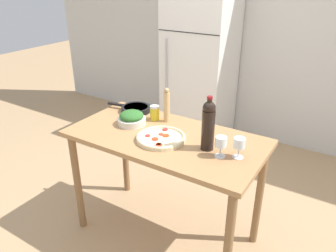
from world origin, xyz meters
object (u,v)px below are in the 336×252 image
object	(u,v)px
wine_glass_far	(239,144)
salad_bowl	(132,118)
wine_bottle	(208,125)
salt_canister	(155,113)
refrigerator	(200,64)
cast_iron_skillet	(136,109)
wine_glass_near	(221,143)
homemade_pizza	(161,138)
pepper_mill	(167,105)

from	to	relation	value
wine_glass_far	salad_bowl	distance (m)	0.86
wine_bottle	wine_glass_far	distance (m)	0.23
salad_bowl	salt_canister	world-z (taller)	salt_canister
refrigerator	cast_iron_skillet	world-z (taller)	refrigerator
cast_iron_skillet	wine_glass_near	bearing A→B (deg)	-18.96
salad_bowl	cast_iron_skillet	distance (m)	0.25
wine_bottle	homemade_pizza	distance (m)	0.36
refrigerator	cast_iron_skillet	size ratio (longest dim) A/B	4.90
salt_canister	cast_iron_skillet	size ratio (longest dim) A/B	0.29
salad_bowl	salt_canister	distance (m)	0.19
wine_glass_far	pepper_mill	bearing A→B (deg)	161.31
wine_bottle	wine_glass_near	size ratio (longest dim) A/B	2.68
refrigerator	salad_bowl	distance (m)	1.72
homemade_pizza	salt_canister	world-z (taller)	salt_canister
wine_glass_far	cast_iron_skillet	bearing A→B (deg)	165.35
refrigerator	homemade_pizza	distance (m)	1.90
refrigerator	wine_glass_near	size ratio (longest dim) A/B	13.89
wine_bottle	homemade_pizza	bearing A→B (deg)	-170.19
wine_bottle	cast_iron_skillet	xyz separation A→B (m)	(-0.77, 0.26, -0.15)
homemade_pizza	wine_bottle	bearing A→B (deg)	9.81
salt_canister	homemade_pizza	bearing A→B (deg)	-48.89
refrigerator	salt_canister	world-z (taller)	refrigerator
pepper_mill	homemade_pizza	size ratio (longest dim) A/B	0.79
wine_glass_far	homemade_pizza	distance (m)	0.54
wine_glass_far	salt_canister	distance (m)	0.79
refrigerator	wine_bottle	xyz separation A→B (m)	(0.94, -1.74, 0.13)
pepper_mill	salad_bowl	bearing A→B (deg)	-136.55
cast_iron_skillet	refrigerator	bearing A→B (deg)	96.37
salt_canister	cast_iron_skillet	world-z (taller)	salt_canister
homemade_pizza	pepper_mill	bearing A→B (deg)	115.01
refrigerator	homemade_pizza	size ratio (longest dim) A/B	5.50
wine_glass_far	pepper_mill	size ratio (longest dim) A/B	0.50
refrigerator	wine_bottle	distance (m)	1.98
homemade_pizza	salt_canister	distance (m)	0.35
pepper_mill	cast_iron_skillet	xyz separation A→B (m)	(-0.32, 0.03, -0.11)
wine_bottle	salad_bowl	bearing A→B (deg)	176.24
salad_bowl	wine_glass_far	bearing A→B (deg)	-2.69
wine_glass_near	pepper_mill	bearing A→B (deg)	154.29
wine_glass_near	wine_glass_far	bearing A→B (deg)	24.86
refrigerator	pepper_mill	distance (m)	1.59
refrigerator	pepper_mill	xyz separation A→B (m)	(0.49, -1.51, 0.08)
salad_bowl	salt_canister	size ratio (longest dim) A/B	1.89
wine_bottle	salt_canister	world-z (taller)	wine_bottle
cast_iron_skillet	salt_canister	bearing A→B (deg)	-13.37
pepper_mill	homemade_pizza	bearing A→B (deg)	-64.99
salad_bowl	homemade_pizza	size ratio (longest dim) A/B	0.62
wine_bottle	wine_glass_near	bearing A→B (deg)	-21.77
wine_glass_near	salt_canister	distance (m)	0.71
refrigerator	salt_canister	xyz separation A→B (m)	(0.39, -1.53, 0.01)
refrigerator	salt_canister	distance (m)	1.58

